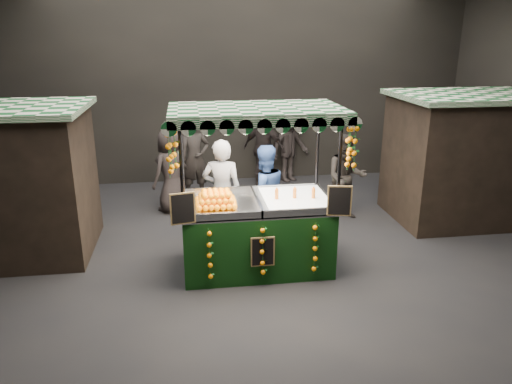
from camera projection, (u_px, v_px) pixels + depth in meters
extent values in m
plane|color=black|center=(265.00, 261.00, 8.38)|extent=(12.00, 12.00, 0.00)
cube|color=black|center=(234.00, 84.00, 12.30)|extent=(12.00, 0.10, 5.00)
cube|color=black|center=(404.00, 252.00, 2.90)|extent=(12.00, 0.10, 5.00)
cube|color=black|center=(3.00, 185.00, 8.33)|extent=(2.80, 2.00, 2.50)
cube|color=black|center=(465.00, 160.00, 10.00)|extent=(2.80, 2.00, 2.50)
cube|color=#104D1F|center=(474.00, 96.00, 9.59)|extent=(3.00, 2.20, 0.10)
cube|color=black|center=(256.00, 237.00, 8.01)|extent=(2.37, 1.29, 1.08)
cube|color=#B8BBBF|center=(256.00, 205.00, 7.83)|extent=(2.37, 1.29, 0.04)
cylinder|color=black|center=(184.00, 210.00, 7.04)|extent=(0.05, 0.05, 2.58)
cylinder|color=black|center=(337.00, 203.00, 7.35)|extent=(0.05, 0.05, 2.58)
cylinder|color=black|center=(183.00, 185.00, 8.19)|extent=(0.05, 0.05, 2.58)
cylinder|color=black|center=(316.00, 180.00, 8.51)|extent=(0.05, 0.05, 2.58)
cube|color=#104D1F|center=(256.00, 110.00, 7.36)|extent=(2.64, 1.56, 0.09)
cube|color=white|center=(295.00, 199.00, 7.90)|extent=(1.05, 1.16, 0.09)
cube|color=black|center=(183.00, 208.00, 6.96)|extent=(0.36, 0.10, 0.47)
cube|color=black|center=(339.00, 201.00, 7.28)|extent=(0.36, 0.10, 0.47)
cube|color=black|center=(263.00, 252.00, 7.35)|extent=(0.37, 0.03, 0.47)
imported|color=gray|center=(222.00, 193.00, 8.76)|extent=(0.81, 0.62, 1.98)
imported|color=navy|center=(264.00, 194.00, 8.94)|extent=(1.04, 0.90, 1.83)
imported|color=#282320|center=(195.00, 159.00, 11.23)|extent=(0.80, 0.63, 1.94)
imported|color=black|center=(346.00, 177.00, 10.06)|extent=(0.96, 0.80, 1.78)
imported|color=black|center=(264.00, 149.00, 12.25)|extent=(1.19, 1.02, 1.91)
imported|color=#292221|center=(290.00, 145.00, 12.59)|extent=(1.43, 1.24, 1.92)
imported|color=#2B2423|center=(171.00, 170.00, 10.48)|extent=(1.04, 1.04, 1.82)
imported|color=#2E2725|center=(444.00, 170.00, 11.02)|extent=(0.61, 1.48, 1.55)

